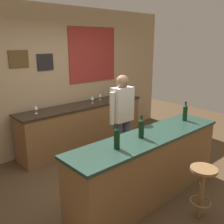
{
  "coord_description": "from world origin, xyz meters",
  "views": [
    {
      "loc": [
        -2.5,
        -2.42,
        2.14
      ],
      "look_at": [
        0.09,
        0.45,
        1.05
      ],
      "focal_mm": 40.63,
      "sensor_mm": 36.0,
      "label": 1
    }
  ],
  "objects_px": {
    "bar_stool": "(202,184)",
    "wine_glass_a": "(36,108)",
    "wine_bottle_b": "(141,128)",
    "wine_bottle_a": "(117,138)",
    "wine_glass_b": "(92,98)",
    "wine_bottle_c": "(185,112)",
    "wine_glass_d": "(123,91)",
    "wine_glass_c": "(100,95)",
    "bartender": "(122,116)"
  },
  "relations": [
    {
      "from": "wine_bottle_a",
      "to": "bar_stool",
      "type": "bearing_deg",
      "value": -43.78
    },
    {
      "from": "bartender",
      "to": "wine_glass_c",
      "type": "height_order",
      "value": "bartender"
    },
    {
      "from": "wine_bottle_b",
      "to": "wine_glass_a",
      "type": "height_order",
      "value": "wine_bottle_b"
    },
    {
      "from": "wine_bottle_b",
      "to": "wine_bottle_c",
      "type": "bearing_deg",
      "value": 1.66
    },
    {
      "from": "wine_bottle_b",
      "to": "wine_bottle_c",
      "type": "xyz_separation_m",
      "value": [
        1.07,
        0.03,
        0.0
      ]
    },
    {
      "from": "wine_bottle_c",
      "to": "wine_glass_d",
      "type": "bearing_deg",
      "value": 71.84
    },
    {
      "from": "wine_glass_a",
      "to": "wine_glass_d",
      "type": "xyz_separation_m",
      "value": [
        2.22,
        0.07,
        0.0
      ]
    },
    {
      "from": "bartender",
      "to": "wine_glass_d",
      "type": "distance_m",
      "value": 1.83
    },
    {
      "from": "bartender",
      "to": "wine_glass_b",
      "type": "xyz_separation_m",
      "value": [
        0.29,
        1.17,
        0.07
      ]
    },
    {
      "from": "bartender",
      "to": "wine_bottle_c",
      "type": "distance_m",
      "value": 1.01
    },
    {
      "from": "bartender",
      "to": "bar_stool",
      "type": "height_order",
      "value": "bartender"
    },
    {
      "from": "wine_bottle_b",
      "to": "wine_glass_d",
      "type": "bearing_deg",
      "value": 50.28
    },
    {
      "from": "wine_glass_a",
      "to": "wine_glass_b",
      "type": "bearing_deg",
      "value": -2.1
    },
    {
      "from": "bar_stool",
      "to": "wine_bottle_a",
      "type": "bearing_deg",
      "value": 136.22
    },
    {
      "from": "wine_glass_c",
      "to": "bartender",
      "type": "bearing_deg",
      "value": -114.71
    },
    {
      "from": "bar_stool",
      "to": "wine_glass_a",
      "type": "distance_m",
      "value": 2.95
    },
    {
      "from": "bar_stool",
      "to": "wine_bottle_b",
      "type": "relative_size",
      "value": 2.22
    },
    {
      "from": "wine_glass_b",
      "to": "wine_glass_c",
      "type": "distance_m",
      "value": 0.33
    },
    {
      "from": "wine_glass_d",
      "to": "wine_glass_b",
      "type": "bearing_deg",
      "value": -173.59
    },
    {
      "from": "wine_bottle_b",
      "to": "wine_bottle_c",
      "type": "height_order",
      "value": "same"
    },
    {
      "from": "wine_glass_a",
      "to": "wine_glass_c",
      "type": "height_order",
      "value": "same"
    },
    {
      "from": "wine_bottle_c",
      "to": "wine_glass_a",
      "type": "xyz_separation_m",
      "value": [
        -1.54,
        2.01,
        -0.05
      ]
    },
    {
      "from": "bar_stool",
      "to": "wine_bottle_b",
      "type": "bearing_deg",
      "value": 109.92
    },
    {
      "from": "bar_stool",
      "to": "wine_glass_a",
      "type": "relative_size",
      "value": 4.39
    },
    {
      "from": "bar_stool",
      "to": "wine_glass_a",
      "type": "height_order",
      "value": "wine_glass_a"
    },
    {
      "from": "wine_bottle_a",
      "to": "wine_glass_c",
      "type": "height_order",
      "value": "wine_bottle_a"
    },
    {
      "from": "wine_bottle_b",
      "to": "bartender",
      "type": "bearing_deg",
      "value": 60.91
    },
    {
      "from": "wine_glass_b",
      "to": "wine_glass_a",
      "type": "bearing_deg",
      "value": 177.9
    },
    {
      "from": "wine_bottle_a",
      "to": "wine_glass_d",
      "type": "bearing_deg",
      "value": 43.99
    },
    {
      "from": "wine_glass_a",
      "to": "bar_stool",
      "type": "bearing_deg",
      "value": -75.1
    },
    {
      "from": "wine_bottle_a",
      "to": "wine_glass_b",
      "type": "height_order",
      "value": "wine_bottle_a"
    },
    {
      "from": "wine_bottle_c",
      "to": "wine_glass_c",
      "type": "xyz_separation_m",
      "value": [
        -0.01,
        2.09,
        -0.05
      ]
    },
    {
      "from": "wine_bottle_c",
      "to": "bartender",
      "type": "bearing_deg",
      "value": 127.74
    },
    {
      "from": "bar_stool",
      "to": "wine_glass_b",
      "type": "bearing_deg",
      "value": 80.28
    },
    {
      "from": "bartender",
      "to": "wine_glass_c",
      "type": "distance_m",
      "value": 1.43
    },
    {
      "from": "bartender",
      "to": "wine_bottle_a",
      "type": "relative_size",
      "value": 5.29
    },
    {
      "from": "wine_bottle_a",
      "to": "wine_glass_c",
      "type": "relative_size",
      "value": 1.97
    },
    {
      "from": "wine_glass_a",
      "to": "wine_glass_b",
      "type": "xyz_separation_m",
      "value": [
        1.22,
        -0.04,
        0.0
      ]
    },
    {
      "from": "wine_bottle_a",
      "to": "wine_glass_b",
      "type": "distance_m",
      "value": 2.38
    },
    {
      "from": "wine_glass_a",
      "to": "wine_glass_c",
      "type": "bearing_deg",
      "value": 3.07
    },
    {
      "from": "wine_glass_a",
      "to": "wine_glass_b",
      "type": "distance_m",
      "value": 1.22
    },
    {
      "from": "wine_bottle_c",
      "to": "wine_glass_c",
      "type": "bearing_deg",
      "value": 90.4
    },
    {
      "from": "bar_stool",
      "to": "wine_glass_b",
      "type": "distance_m",
      "value": 2.85
    },
    {
      "from": "bartender",
      "to": "wine_bottle_b",
      "type": "relative_size",
      "value": 5.29
    },
    {
      "from": "wine_glass_b",
      "to": "wine_bottle_a",
      "type": "bearing_deg",
      "value": -120.98
    },
    {
      "from": "wine_glass_b",
      "to": "wine_glass_d",
      "type": "relative_size",
      "value": 1.0
    },
    {
      "from": "bar_stool",
      "to": "wine_bottle_b",
      "type": "distance_m",
      "value": 1.0
    },
    {
      "from": "wine_bottle_a",
      "to": "wine_glass_d",
      "type": "distance_m",
      "value": 3.09
    },
    {
      "from": "wine_bottle_b",
      "to": "wine_glass_d",
      "type": "relative_size",
      "value": 1.97
    },
    {
      "from": "bar_stool",
      "to": "bartender",
      "type": "bearing_deg",
      "value": 83.44
    }
  ]
}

